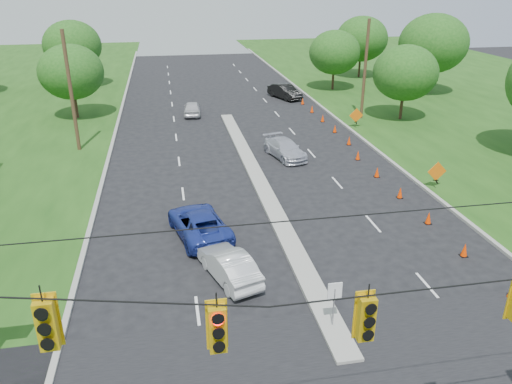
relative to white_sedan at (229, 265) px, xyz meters
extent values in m
cube|color=gray|center=(-6.68, 19.86, -0.67)|extent=(0.25, 110.00, 0.16)
cube|color=gray|center=(13.52, 19.86, -0.67)|extent=(0.25, 110.00, 0.16)
cube|color=gray|center=(3.42, 10.86, -0.67)|extent=(1.00, 34.00, 0.18)
cylinder|color=gray|center=(3.42, -4.14, 0.23)|extent=(0.06, 0.06, 1.80)
cube|color=white|center=(3.42, -4.14, 1.03)|extent=(0.55, 0.04, 0.70)
cylinder|color=black|center=(3.42, -11.14, 6.33)|extent=(24.00, 0.04, 0.04)
cube|color=gold|center=(-4.58, -11.14, 6.08)|extent=(0.34, 0.24, 1.00)
cube|color=gold|center=(-1.58, -11.14, 5.55)|extent=(0.34, 0.24, 1.00)
cube|color=gold|center=(1.42, -11.14, 5.38)|extent=(0.34, 0.24, 1.00)
cylinder|color=#422D1C|center=(-9.08, 19.86, 3.83)|extent=(0.28, 0.28, 9.00)
cylinder|color=#422D1C|center=(15.92, 24.86, 3.83)|extent=(0.28, 0.28, 9.00)
cone|color=#FF3900|center=(11.37, -3.64, -0.32)|extent=(0.32, 0.32, 0.70)
cone|color=#FF3900|center=(11.37, -0.14, -0.32)|extent=(0.32, 0.32, 0.70)
cone|color=#FF3900|center=(11.37, 3.36, -0.32)|extent=(0.32, 0.32, 0.70)
cone|color=#FF3900|center=(11.37, 6.86, -0.32)|extent=(0.32, 0.32, 0.70)
cone|color=#FF3900|center=(11.37, 10.36, -0.32)|extent=(0.32, 0.32, 0.70)
cone|color=#FF3900|center=(11.37, 13.86, -0.32)|extent=(0.32, 0.32, 0.70)
cone|color=#FF3900|center=(11.97, 17.36, -0.32)|extent=(0.32, 0.32, 0.70)
cone|color=#FF3900|center=(11.97, 20.86, -0.32)|extent=(0.32, 0.32, 0.70)
cone|color=#FF3900|center=(11.97, 24.36, -0.32)|extent=(0.32, 0.32, 0.70)
cone|color=#FF3900|center=(11.97, 27.86, -0.32)|extent=(0.32, 0.32, 0.70)
cone|color=#FF3900|center=(11.97, 31.36, -0.32)|extent=(0.32, 0.32, 0.70)
cone|color=#FF3900|center=(11.97, 34.86, -0.32)|extent=(0.32, 0.32, 0.70)
cube|color=black|center=(14.22, 7.86, -0.12)|extent=(0.06, 0.58, 0.26)
cube|color=black|center=(14.22, 7.86, -0.12)|extent=(0.06, 0.58, 0.26)
cube|color=orange|center=(14.22, 7.86, 0.48)|extent=(1.27, 0.05, 1.27)
cube|color=black|center=(14.22, 21.86, -0.12)|extent=(0.06, 0.58, 0.26)
cube|color=black|center=(14.22, 21.86, -0.12)|extent=(0.06, 0.58, 0.26)
cube|color=orange|center=(14.22, 21.86, 0.48)|extent=(1.27, 0.05, 1.27)
cylinder|color=black|center=(-10.58, 29.86, 0.59)|extent=(0.28, 0.28, 2.52)
ellipsoid|color=#194C14|center=(-10.58, 29.86, 3.67)|extent=(5.88, 5.88, 5.04)
cylinder|color=black|center=(-12.58, 44.86, 0.77)|extent=(0.28, 0.28, 2.88)
ellipsoid|color=#194C14|center=(-12.58, 44.86, 4.29)|extent=(6.72, 6.72, 5.76)
cylinder|color=black|center=(19.42, 23.86, 0.59)|extent=(0.28, 0.28, 2.52)
ellipsoid|color=#194C14|center=(19.42, 23.86, 3.67)|extent=(5.88, 5.88, 5.04)
cylinder|color=black|center=(27.42, 33.86, 0.95)|extent=(0.28, 0.28, 3.24)
ellipsoid|color=#194C14|center=(27.42, 33.86, 4.91)|extent=(7.56, 7.56, 6.48)
cylinder|color=black|center=(23.42, 44.86, 0.77)|extent=(0.28, 0.28, 2.88)
ellipsoid|color=#194C14|center=(23.42, 44.86, 4.29)|extent=(6.72, 6.72, 5.76)
cylinder|color=black|center=(17.42, 37.86, 0.59)|extent=(0.28, 0.28, 2.52)
ellipsoid|color=#194C14|center=(17.42, 37.86, 3.67)|extent=(5.88, 5.88, 5.04)
imported|color=silver|center=(0.00, 0.00, 0.00)|extent=(2.63, 4.33, 1.35)
imported|color=navy|center=(-0.99, 4.27, 0.04)|extent=(3.46, 5.55, 1.43)
imported|color=#AAABB9|center=(6.23, 15.40, -0.01)|extent=(2.88, 4.89, 1.33)
imported|color=silver|center=(0.26, 28.99, 0.00)|extent=(1.89, 4.07, 1.35)
imported|color=black|center=(10.76, 34.42, 0.10)|extent=(3.24, 4.97, 1.55)
camera|label=1|loc=(-2.24, -18.82, 11.71)|focal=35.00mm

